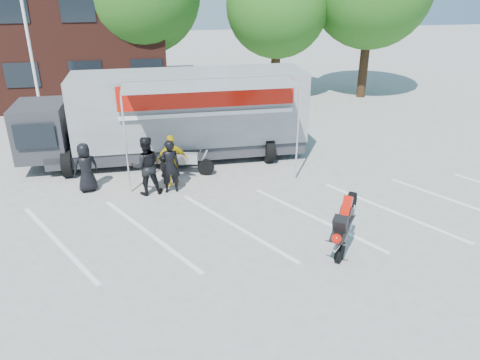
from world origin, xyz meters
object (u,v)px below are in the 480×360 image
object	(u,v)px
tree_mid	(277,6)
transporter_truck	(180,158)
parked_motorcycle	(187,174)
flagpole	(31,15)
stunt_bike_rider	(345,250)
spectator_hivis	(172,161)
spectator_leather_b	(170,166)
spectator_leather_c	(146,166)
spectator_leather_a	(86,168)

from	to	relation	value
tree_mid	transporter_truck	xyz separation A→B (m)	(-5.97, -8.45, -4.94)
tree_mid	parked_motorcycle	distance (m)	12.64
flagpole	stunt_bike_rider	distance (m)	14.95
flagpole	spectator_hivis	bearing A→B (deg)	-50.19
parked_motorcycle	stunt_bike_rider	bearing A→B (deg)	-133.62
parked_motorcycle	spectator_leather_b	world-z (taller)	spectator_leather_b
flagpole	stunt_bike_rider	world-z (taller)	flagpole
tree_mid	spectator_leather_c	xyz separation A→B (m)	(-7.19, -11.39, -3.98)
flagpole	spectator_leather_b	world-z (taller)	flagpole
tree_mid	spectator_leather_b	xyz separation A→B (m)	(-6.44, -11.40, -4.06)
flagpole	spectator_leather_a	world-z (taller)	flagpole
spectator_leather_b	spectator_hivis	bearing A→B (deg)	-107.51
transporter_truck	spectator_leather_b	world-z (taller)	spectator_leather_b
transporter_truck	spectator_leather_a	xyz separation A→B (m)	(-3.14, -2.38, 0.82)
transporter_truck	parked_motorcycle	distance (m)	1.64
spectator_leather_c	transporter_truck	bearing A→B (deg)	-119.81
transporter_truck	parked_motorcycle	size ratio (longest dim) A/B	5.24
transporter_truck	spectator_leather_c	world-z (taller)	spectator_leather_c
stunt_bike_rider	spectator_leather_a	bearing A→B (deg)	-178.22
transporter_truck	spectator_leather_c	xyz separation A→B (m)	(-1.22, -2.94, 0.96)
spectator_leather_a	spectator_leather_c	distance (m)	2.01
tree_mid	parked_motorcycle	world-z (taller)	tree_mid
transporter_truck	stunt_bike_rider	xyz separation A→B (m)	(3.77, -7.34, 0.00)
spectator_leather_b	stunt_bike_rider	bearing A→B (deg)	127.93
flagpole	spectator_leather_b	size ratio (longest dim) A/B	4.50
parked_motorcycle	spectator_hivis	size ratio (longest dim) A/B	1.12
stunt_bike_rider	spectator_hivis	xyz separation A→B (m)	(-4.13, 4.90, 0.88)
transporter_truck	spectator_leather_c	bearing A→B (deg)	-112.81
stunt_bike_rider	transporter_truck	bearing A→B (deg)	154.63
stunt_bike_rider	spectator_hivis	size ratio (longest dim) A/B	1.02
stunt_bike_rider	spectator_leather_c	bearing A→B (deg)	176.06
spectator_hivis	stunt_bike_rider	bearing A→B (deg)	124.40
flagpole	spectator_hivis	world-z (taller)	flagpole
spectator_leather_c	spectator_hivis	size ratio (longest dim) A/B	1.10
transporter_truck	spectator_hivis	world-z (taller)	spectator_hivis
transporter_truck	flagpole	bearing A→B (deg)	146.47
tree_mid	stunt_bike_rider	bearing A→B (deg)	-97.96
parked_motorcycle	stunt_bike_rider	xyz separation A→B (m)	(3.61, -5.71, 0.00)
parked_motorcycle	stunt_bike_rider	world-z (taller)	stunt_bike_rider
spectator_leather_a	spectator_leather_c	size ratio (longest dim) A/B	0.85
flagpole	spectator_leather_c	world-z (taller)	flagpole
flagpole	spectator_hivis	xyz separation A→B (m)	(4.90, -5.88, -4.17)
tree_mid	transporter_truck	bearing A→B (deg)	-125.27
flagpole	spectator_leather_c	bearing A→B (deg)	-57.61
stunt_bike_rider	spectator_hivis	bearing A→B (deg)	167.60
parked_motorcycle	spectator_leather_c	distance (m)	2.13
transporter_truck	stunt_bike_rider	world-z (taller)	transporter_truck
spectator_leather_b	spectator_hivis	distance (m)	0.52
spectator_leather_c	parked_motorcycle	bearing A→B (deg)	-143.70
tree_mid	spectator_leather_c	size ratio (longest dim) A/B	3.98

